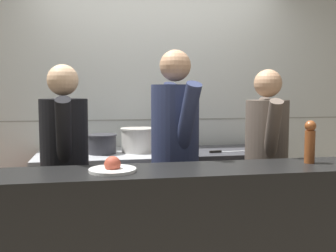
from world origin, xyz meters
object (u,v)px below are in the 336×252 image
object	(u,v)px
chefs_knife	(226,152)
chef_head_cook	(65,168)
plated_dish_main	(113,168)
oven_range	(100,202)
chef_line	(266,162)
sauce_pot	(102,143)
chef_sous	(175,155)
stock_pot	(55,141)
braising_pot	(138,139)
pepper_mill	(310,141)

from	to	relation	value
chefs_knife	chef_head_cook	world-z (taller)	chef_head_cook
plated_dish_main	oven_range	bearing A→B (deg)	93.43
plated_dish_main	chefs_knife	bearing A→B (deg)	46.55
oven_range	chef_head_cook	world-z (taller)	chef_head_cook
oven_range	chef_line	world-z (taller)	chef_line
sauce_pot	chef_head_cook	distance (m)	0.75
chef_head_cook	oven_range	bearing A→B (deg)	67.45
chef_sous	chef_head_cook	bearing A→B (deg)	171.07
chef_sous	stock_pot	bearing A→B (deg)	134.13
chef_sous	sauce_pot	bearing A→B (deg)	117.19
braising_pot	chef_sous	world-z (taller)	chef_sous
sauce_pot	oven_range	bearing A→B (deg)	151.05
chefs_knife	pepper_mill	size ratio (longest dim) A/B	1.45
sauce_pot	braising_pot	world-z (taller)	braising_pot
sauce_pot	pepper_mill	world-z (taller)	pepper_mill
oven_range	braising_pot	world-z (taller)	braising_pot
sauce_pot	chefs_knife	bearing A→B (deg)	-6.23
stock_pot	chef_sous	size ratio (longest dim) A/B	0.15
pepper_mill	chef_head_cook	size ratio (longest dim) A/B	0.17
plated_dish_main	pepper_mill	xyz separation A→B (m)	(1.25, 0.04, 0.12)
chefs_knife	sauce_pot	bearing A→B (deg)	173.77
sauce_pot	plated_dish_main	world-z (taller)	plated_dish_main
oven_range	pepper_mill	xyz separation A→B (m)	(1.33, -1.22, 0.68)
oven_range	chef_head_cook	size ratio (longest dim) A/B	0.67
oven_range	braising_pot	size ratio (longest dim) A/B	3.43
chef_line	chefs_knife	bearing A→B (deg)	116.09
braising_pot	plated_dish_main	bearing A→B (deg)	-102.15
chef_sous	chef_line	xyz separation A→B (m)	(0.71, -0.02, -0.08)
stock_pot	pepper_mill	xyz separation A→B (m)	(1.70, -1.17, 0.12)
oven_range	chef_line	distance (m)	1.52
plated_dish_main	chef_head_cook	size ratio (longest dim) A/B	0.17
oven_range	chefs_knife	distance (m)	1.23
stock_pot	chef_head_cook	bearing A→B (deg)	-78.99
oven_range	stock_pot	distance (m)	0.67
chef_head_cook	chefs_knife	bearing A→B (deg)	18.46
plated_dish_main	pepper_mill	size ratio (longest dim) A/B	0.99
stock_pot	chef_line	xyz separation A→B (m)	(1.64, -0.65, -0.12)
oven_range	pepper_mill	distance (m)	1.93
pepper_mill	chef_line	distance (m)	0.57
plated_dish_main	chef_line	size ratio (longest dim) A/B	0.17
plated_dish_main	chef_head_cook	world-z (taller)	chef_head_cook
pepper_mill	sauce_pot	bearing A→B (deg)	137.27
pepper_mill	oven_range	bearing A→B (deg)	137.54
chefs_knife	chef_head_cook	bearing A→B (deg)	-157.33
braising_pot	chefs_knife	bearing A→B (deg)	-12.45
chef_head_cook	braising_pot	bearing A→B (deg)	47.48
plated_dish_main	sauce_pot	bearing A→B (deg)	92.06
oven_range	chef_sous	bearing A→B (deg)	-50.71
sauce_pot	plated_dish_main	size ratio (longest dim) A/B	0.96
sauce_pot	pepper_mill	size ratio (longest dim) A/B	0.95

